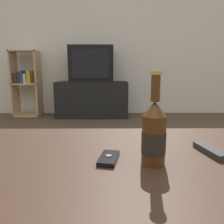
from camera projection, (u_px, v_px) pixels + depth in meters
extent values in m
cube|color=silver|center=(110.00, 33.00, 3.49)|extent=(8.00, 0.05, 2.60)
cube|color=#332116|center=(109.00, 165.00, 0.69)|extent=(1.19, 0.74, 0.04)
cylinder|color=black|center=(222.00, 180.00, 1.04)|extent=(0.07, 0.07, 0.40)
cube|color=black|center=(92.00, 99.00, 3.39)|extent=(1.08, 0.45, 0.54)
cube|color=black|center=(92.00, 64.00, 3.29)|extent=(0.65, 0.43, 0.53)
cube|color=black|center=(90.00, 64.00, 3.08)|extent=(0.53, 0.01, 0.41)
cube|color=tan|center=(15.00, 84.00, 3.42)|extent=(0.02, 0.30, 1.01)
cube|color=tan|center=(39.00, 84.00, 3.42)|extent=(0.02, 0.30, 1.01)
cube|color=tan|center=(29.00, 115.00, 3.51)|extent=(0.40, 0.30, 0.02)
cube|color=tan|center=(27.00, 84.00, 3.42)|extent=(0.40, 0.30, 0.02)
cube|color=tan|center=(24.00, 51.00, 3.33)|extent=(0.40, 0.30, 0.02)
cube|color=#2D2828|center=(17.00, 78.00, 3.40)|extent=(0.06, 0.21, 0.16)
cube|color=#2D2828|center=(21.00, 78.00, 3.40)|extent=(0.04, 0.21, 0.17)
cube|color=navy|center=(24.00, 77.00, 3.40)|extent=(0.03, 0.21, 0.19)
cube|color=beige|center=(27.00, 78.00, 3.40)|extent=(0.04, 0.21, 0.15)
cube|color=#B7932D|center=(30.00, 77.00, 3.40)|extent=(0.05, 0.21, 0.19)
cylinder|color=#47280F|center=(154.00, 140.00, 0.64)|extent=(0.07, 0.07, 0.15)
cylinder|color=black|center=(154.00, 142.00, 0.64)|extent=(0.07, 0.07, 0.07)
cone|color=#47280F|center=(155.00, 109.00, 0.62)|extent=(0.07, 0.07, 0.04)
cylinder|color=#47280F|center=(156.00, 88.00, 0.61)|extent=(0.03, 0.03, 0.07)
cylinder|color=#B79333|center=(156.00, 73.00, 0.60)|extent=(0.03, 0.03, 0.01)
cube|color=black|center=(109.00, 158.00, 0.67)|extent=(0.07, 0.12, 0.01)
cylinder|color=slate|center=(109.00, 156.00, 0.67)|extent=(0.02, 0.02, 0.00)
cube|color=#282828|center=(210.00, 151.00, 0.73)|extent=(0.07, 0.15, 0.02)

